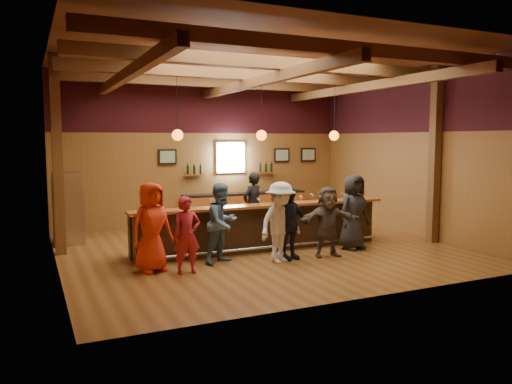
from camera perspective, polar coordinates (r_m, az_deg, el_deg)
room at (r=11.70m, az=0.50°, el=9.00°), size 9.04×9.00×4.52m
bar_counter at (r=11.96m, az=0.37°, el=-4.01°), size 6.30×1.07×1.11m
back_bar_cabinet at (r=15.66m, az=-1.24°, el=-1.80°), size 4.00×0.52×0.95m
window at (r=15.58m, az=-2.94°, el=3.96°), size 0.95×0.09×0.95m
framed_pictures at (r=15.91m, az=-0.02°, el=4.19°), size 5.35×0.05×0.45m
wine_shelves at (r=15.54m, az=-2.84°, el=2.37°), size 3.00×0.18×0.30m
pendant_lights at (r=11.64m, az=0.62°, el=6.52°), size 4.24×0.24×1.37m
stainless_fridge at (r=13.25m, az=-20.71°, el=-1.77°), size 0.70×0.70×1.80m
customer_orange at (r=10.04m, az=-11.84°, el=-3.94°), size 1.00×0.80×1.78m
customer_redvest at (r=9.81m, az=-7.91°, el=-4.92°), size 0.56×0.38×1.51m
customer_denim at (r=10.56m, az=-3.87°, el=-3.57°), size 1.03×0.95×1.70m
customer_white at (r=10.59m, az=2.81°, el=-3.48°), size 1.26×0.96×1.72m
customer_navy at (r=10.85m, az=3.79°, el=-3.64°), size 0.98×0.55×1.58m
customer_brown at (r=11.21m, az=8.21°, el=-3.36°), size 1.51×0.66×1.58m
customer_dark at (r=12.07m, az=11.08°, el=-2.23°), size 0.98×0.74×1.79m
bartender at (r=13.03m, az=-0.39°, el=-1.58°), size 0.76×0.65×1.77m
ice_bucket at (r=11.69m, az=2.39°, el=-0.73°), size 0.22×0.22×0.24m
bottle_a at (r=11.88m, az=2.52°, el=-0.56°), size 0.08×0.08×0.35m
bottle_b at (r=12.00m, az=3.83°, el=-0.53°), size 0.07×0.07×0.33m
glass_a at (r=10.73m, az=-11.64°, el=-1.40°), size 0.08×0.08×0.19m
glass_b at (r=10.84m, az=-8.03°, el=-1.30°), size 0.08×0.08×0.18m
glass_c at (r=11.15m, az=-5.11°, el=-1.00°), size 0.09×0.09×0.19m
glass_d at (r=11.01m, az=-4.33°, el=-1.12°), size 0.08×0.08×0.18m
glass_e at (r=11.44m, az=0.34°, el=-0.89°), size 0.07×0.07×0.17m
glass_f at (r=11.94m, az=5.11°, el=-0.61°), size 0.08×0.08×0.17m
glass_g at (r=12.21m, az=6.36°, el=-0.39°), size 0.09×0.09×0.20m
glass_h at (r=12.58m, az=9.85°, el=-0.28°), size 0.08×0.08×0.19m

